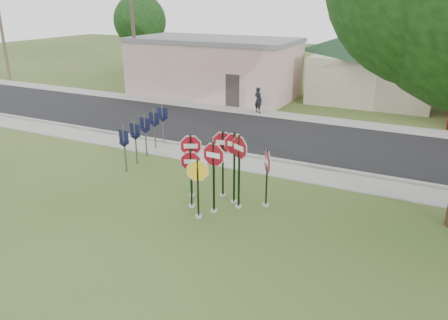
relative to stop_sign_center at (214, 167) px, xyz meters
The scene contains 20 objects.
ground 1.86m from the stop_sign_center, 92.69° to the right, with size 120.00×120.00×0.00m, color #36531F.
sidewalk_near 4.88m from the stop_sign_center, 90.52° to the left, with size 60.00×1.60×0.06m, color gray.
road 9.25m from the stop_sign_center, 90.26° to the left, with size 60.00×7.00×0.04m, color black.
sidewalk_far 13.51m from the stop_sign_center, 90.18° to the left, with size 60.00×1.60×0.06m, color gray.
curb 5.83m from the stop_sign_center, 90.43° to the left, with size 60.00×0.20×0.14m, color gray.
stop_sign_center is the anchor object (origin of this frame).
stop_sign_yellow 0.74m from the stop_sign_center, 114.76° to the right, with size 0.89×0.47×2.16m.
stop_sign_left 0.94m from the stop_sign_center, behind, with size 0.90×0.39×2.19m.
stop_sign_right 0.92m from the stop_sign_center, 47.40° to the left, with size 0.98×0.53×2.77m.
stop_sign_back_right 1.00m from the stop_sign_center, 71.63° to the left, with size 1.05×0.24×2.74m.
stop_sign_back_left 1.28m from the stop_sign_center, 102.90° to the left, with size 1.03×0.24×2.62m.
stop_sign_far_right 1.89m from the stop_sign_center, 40.23° to the left, with size 0.63×0.95×2.23m.
stop_sign_far_left 1.51m from the stop_sign_center, 150.62° to the left, with size 0.94×0.51×2.50m.
route_sign_row 6.54m from the stop_sign_center, 146.42° to the left, with size 1.43×4.63×2.00m.
building_stucco 19.36m from the stop_sign_center, 117.85° to the left, with size 12.20×6.20×4.20m.
building_house 21.30m from the stop_sign_center, 84.69° to the left, with size 11.60×11.60×6.20m.
utility_pole_near 20.33m from the stop_sign_center, 134.45° to the left, with size 2.20×0.26×9.50m.
utility_pole_far 31.63m from the stop_sign_center, 152.96° to the left, with size 2.20×0.26×9.00m.
bg_tree_left 30.76m from the stop_sign_center, 130.93° to the left, with size 4.90×4.90×7.35m.
pedestrian 13.87m from the stop_sign_center, 106.15° to the left, with size 0.59×0.39×1.62m, color black.
Camera 1 is at (6.37, -11.00, 6.90)m, focal length 35.00 mm.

